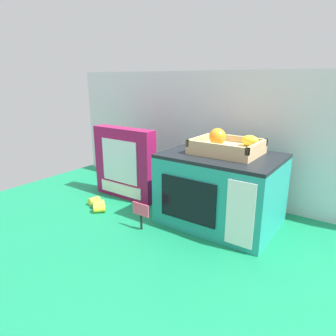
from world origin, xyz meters
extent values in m
plane|color=#147A4C|center=(0.00, 0.00, 0.00)|extent=(1.70, 1.70, 0.00)
cube|color=silver|center=(0.00, 0.26, 0.28)|extent=(1.61, 0.03, 0.55)
cube|color=teal|center=(0.14, 0.02, 0.13)|extent=(0.41, 0.30, 0.25)
cube|color=black|center=(0.14, 0.02, 0.26)|extent=(0.41, 0.30, 0.01)
cube|color=black|center=(0.09, -0.13, 0.13)|extent=(0.21, 0.01, 0.15)
cube|color=white|center=(0.28, -0.13, 0.13)|extent=(0.09, 0.01, 0.21)
cube|color=tan|center=(0.15, 0.04, 0.28)|extent=(0.23, 0.18, 0.03)
cube|color=tan|center=(0.15, -0.05, 0.30)|extent=(0.23, 0.01, 0.02)
cube|color=tan|center=(0.15, 0.13, 0.30)|extent=(0.23, 0.01, 0.02)
cube|color=tan|center=(0.04, 0.04, 0.30)|extent=(0.01, 0.18, 0.02)
cube|color=tan|center=(0.26, 0.04, 0.30)|extent=(0.01, 0.18, 0.02)
sphere|color=orange|center=(0.11, 0.04, 0.32)|extent=(0.06, 0.06, 0.06)
ellipsoid|color=yellow|center=(0.22, 0.08, 0.31)|extent=(0.07, 0.05, 0.04)
cube|color=#99144C|center=(-0.32, 0.01, 0.16)|extent=(0.31, 0.06, 0.31)
cube|color=silver|center=(-0.32, -0.03, 0.17)|extent=(0.20, 0.00, 0.19)
cube|color=white|center=(-0.32, -0.03, 0.04)|extent=(0.24, 0.00, 0.05)
cylinder|color=black|center=(-0.06, -0.19, 0.03)|extent=(0.01, 0.01, 0.06)
cube|color=#F44C6B|center=(-0.06, -0.20, 0.08)|extent=(0.07, 0.00, 0.05)
cylinder|color=yellow|center=(-0.29, -0.18, 0.02)|extent=(0.05, 0.05, 0.03)
cylinder|color=yellow|center=(-0.32, -0.15, 0.02)|extent=(0.05, 0.05, 0.03)
cylinder|color=yellow|center=(-0.36, -0.14, 0.02)|extent=(0.04, 0.05, 0.03)
camera|label=1|loc=(0.58, -0.93, 0.52)|focal=32.20mm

